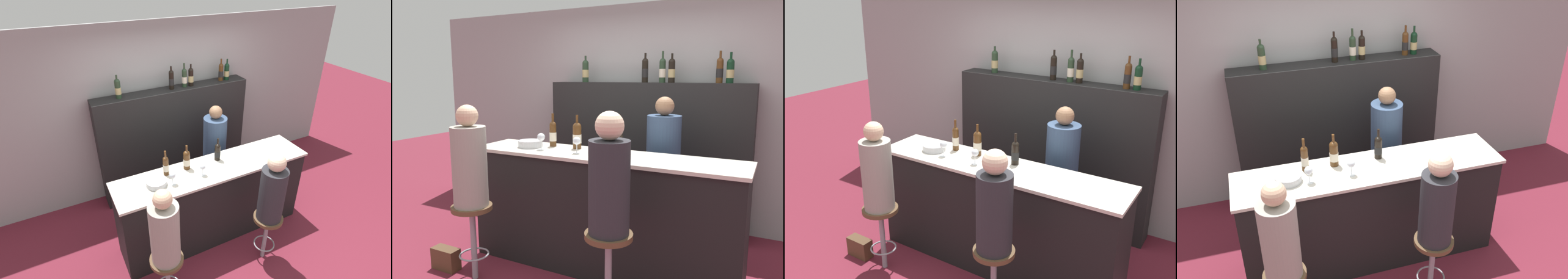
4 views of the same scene
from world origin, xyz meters
TOP-DOWN VIEW (x-y plane):
  - ground_plane at (0.00, 0.00)m, footprint 16.00×16.00m
  - wall_back at (0.00, 1.70)m, footprint 6.40×0.05m
  - bar_counter at (0.00, 0.26)m, footprint 2.49×0.56m
  - back_bar_cabinet at (0.00, 1.47)m, footprint 2.33×0.28m
  - wine_bottle_counter_0 at (-0.58, 0.39)m, footprint 0.07×0.07m
  - wine_bottle_counter_1 at (-0.31, 0.39)m, footprint 0.08×0.08m
  - wine_bottle_counter_2 at (0.11, 0.39)m, footprint 0.07×0.07m
  - wine_bottle_backbar_0 at (-0.78, 1.47)m, footprint 0.08×0.08m
  - wine_bottle_backbar_1 at (-0.02, 1.47)m, footprint 0.07×0.07m
  - wine_bottle_backbar_2 at (0.18, 1.47)m, footprint 0.07×0.07m
  - wine_bottle_backbar_3 at (0.28, 1.47)m, footprint 0.07×0.07m
  - wine_bottle_backbar_4 at (0.78, 1.47)m, footprint 0.07×0.07m
  - wine_bottle_backbar_5 at (0.89, 1.47)m, footprint 0.08×0.08m
  - wine_glass_0 at (-0.58, 0.19)m, footprint 0.08×0.08m
  - wine_glass_1 at (-0.20, 0.19)m, footprint 0.07×0.07m
  - metal_bowl at (-0.75, 0.26)m, footprint 0.23×0.23m
  - bar_stool_left at (-0.91, -0.39)m, footprint 0.34×0.34m
  - guest_seated_left at (-0.91, -0.39)m, footprint 0.29×0.29m
  - bar_stool_right at (0.36, -0.39)m, footprint 0.34×0.34m
  - guest_seated_right at (0.36, -0.39)m, footprint 0.29×0.29m
  - bartender at (0.38, 0.90)m, footprint 0.33×0.33m

SIDE VIEW (x-z plane):
  - ground_plane at x=0.00m, z-range 0.00..0.00m
  - bar_stool_left at x=-0.91m, z-range 0.18..0.85m
  - bar_stool_right at x=0.36m, z-range 0.18..0.85m
  - bar_counter at x=0.00m, z-range 0.00..1.08m
  - bartender at x=0.38m, z-range -0.06..1.50m
  - back_bar_cabinet at x=0.00m, z-range 0.00..1.68m
  - guest_seated_left at x=-0.91m, z-range 0.62..1.48m
  - guest_seated_right at x=0.36m, z-range 0.62..1.48m
  - metal_bowl at x=-0.75m, z-range 1.08..1.14m
  - wine_glass_1 at x=-0.20m, z-range 1.11..1.26m
  - wine_glass_0 at x=-0.58m, z-range 1.11..1.27m
  - wine_bottle_counter_2 at x=0.11m, z-range 1.04..1.35m
  - wine_bottle_counter_0 at x=-0.58m, z-range 1.05..1.37m
  - wine_bottle_counter_1 at x=-0.31m, z-range 1.05..1.37m
  - wall_back at x=0.00m, z-range 0.00..2.60m
  - wine_bottle_backbar_5 at x=0.89m, z-range 1.65..1.97m
  - wine_bottle_backbar_3 at x=0.28m, z-range 1.66..1.97m
  - wine_bottle_backbar_4 at x=0.78m, z-range 1.65..1.98m
  - wine_bottle_backbar_0 at x=-0.78m, z-range 1.66..1.97m
  - wine_bottle_backbar_2 at x=0.18m, z-range 1.65..1.99m
  - wine_bottle_backbar_1 at x=-0.02m, z-range 1.66..1.99m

